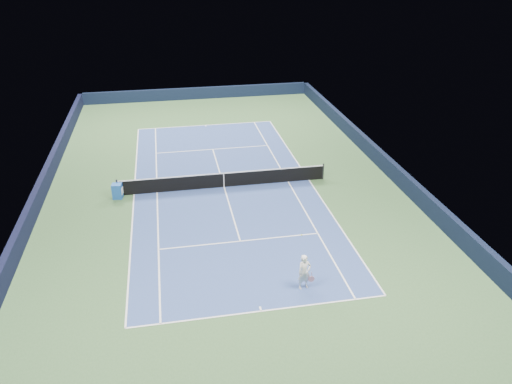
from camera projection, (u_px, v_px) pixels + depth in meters
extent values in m
plane|color=#33552E|center=(224.00, 187.00, 31.05)|extent=(40.00, 40.00, 0.00)
cube|color=black|center=(197.00, 93.00, 48.20)|extent=(22.00, 0.35, 1.10)
cube|color=black|center=(388.00, 166.00, 32.60)|extent=(0.35, 40.00, 1.10)
cube|color=black|center=(39.00, 194.00, 29.01)|extent=(0.35, 40.00, 1.10)
cube|color=navy|center=(224.00, 187.00, 31.05)|extent=(10.97, 23.77, 0.01)
cube|color=white|center=(206.00, 125.00, 41.48)|extent=(10.97, 0.08, 0.00)
cube|color=white|center=(261.00, 311.00, 20.62)|extent=(10.97, 0.08, 0.00)
cube|color=white|center=(309.00, 180.00, 31.96)|extent=(0.08, 23.77, 0.00)
cube|color=white|center=(134.00, 194.00, 30.14)|extent=(0.08, 23.77, 0.00)
cube|color=white|center=(288.00, 182.00, 31.73)|extent=(0.08, 23.77, 0.00)
cube|color=white|center=(157.00, 192.00, 30.36)|extent=(0.08, 23.77, 0.00)
cube|color=white|center=(213.00, 149.00, 36.66)|extent=(8.23, 0.08, 0.00)
cube|color=white|center=(240.00, 241.00, 25.43)|extent=(8.23, 0.08, 0.00)
cube|color=white|center=(224.00, 187.00, 31.05)|extent=(0.08, 12.80, 0.00)
cube|color=white|center=(206.00, 126.00, 41.35)|extent=(0.08, 0.30, 0.00)
cube|color=white|center=(261.00, 309.00, 20.75)|extent=(0.08, 0.30, 0.00)
cylinder|color=black|center=(117.00, 188.00, 29.75)|extent=(0.10, 0.10, 1.07)
cylinder|color=black|center=(323.00, 171.00, 31.87)|extent=(0.10, 0.10, 1.07)
cube|color=black|center=(224.00, 180.00, 30.85)|extent=(12.80, 0.03, 0.91)
cube|color=white|center=(224.00, 173.00, 30.63)|extent=(12.80, 0.04, 0.06)
cube|color=white|center=(224.00, 180.00, 30.85)|extent=(0.05, 0.04, 0.91)
cube|color=#1D53AE|center=(117.00, 191.00, 29.52)|extent=(0.62, 0.58, 0.91)
cube|color=white|center=(122.00, 191.00, 29.57)|extent=(0.09, 0.40, 0.41)
imported|color=white|center=(304.00, 272.00, 21.65)|extent=(0.68, 0.52, 1.67)
cylinder|color=#C57F8E|center=(312.00, 275.00, 21.72)|extent=(0.03, 0.03, 0.28)
cylinder|color=black|center=(311.00, 279.00, 21.83)|extent=(0.28, 0.02, 0.28)
cylinder|color=#CA8296|center=(311.00, 279.00, 21.83)|extent=(0.30, 0.03, 0.30)
sphere|color=gold|center=(302.00, 235.00, 21.97)|extent=(0.07, 0.07, 0.07)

